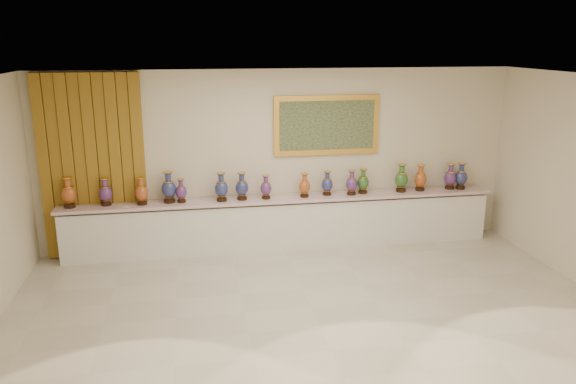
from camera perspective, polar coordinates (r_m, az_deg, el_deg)
name	(u,v)px	position (r m, az deg, el deg)	size (l,w,h in m)	color
ground	(311,307)	(7.66, 2.34, -11.60)	(8.00, 8.00, 0.00)	beige
room	(132,160)	(9.35, -15.54, 3.17)	(8.00, 8.00, 8.00)	beige
counter	(283,223)	(9.55, -0.53, -3.19)	(7.28, 0.48, 0.90)	white
vase_0	(69,194)	(9.43, -21.39, -0.18)	(0.25, 0.25, 0.49)	black
vase_1	(106,193)	(9.36, -18.05, -0.11)	(0.26, 0.26, 0.45)	black
vase_2	(141,192)	(9.24, -14.66, -0.04)	(0.24, 0.24, 0.44)	black
vase_3	(169,189)	(9.25, -12.02, 0.34)	(0.25, 0.25, 0.52)	black
vase_4	(181,192)	(9.23, -10.80, 0.03)	(0.22, 0.22, 0.39)	black
vase_5	(221,188)	(9.20, -6.79, 0.38)	(0.25, 0.25, 0.48)	black
vase_6	(242,187)	(9.24, -4.71, 0.46)	(0.28, 0.28, 0.46)	black
vase_7	(266,188)	(9.28, -2.26, 0.40)	(0.22, 0.22, 0.40)	black
vase_8	(304,186)	(9.38, 1.68, 0.58)	(0.20, 0.20, 0.41)	black
vase_9	(327,184)	(9.52, 4.00, 0.79)	(0.22, 0.22, 0.42)	black
vase_10	(352,184)	(9.57, 6.49, 0.84)	(0.24, 0.24, 0.43)	black
vase_11	(363,182)	(9.69, 7.63, 0.99)	(0.24, 0.24, 0.43)	black
vase_12	(401,179)	(9.89, 11.44, 1.28)	(0.30, 0.30, 0.49)	black
vase_13	(420,179)	(10.05, 13.30, 1.31)	(0.26, 0.26, 0.46)	black
vase_14	(450,178)	(10.29, 16.15, 1.41)	(0.25, 0.25, 0.45)	black
vase_15	(461,177)	(10.34, 17.17, 1.45)	(0.27, 0.27, 0.47)	black
label_card	(127,207)	(9.22, -16.07, -1.45)	(0.10, 0.06, 0.00)	white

